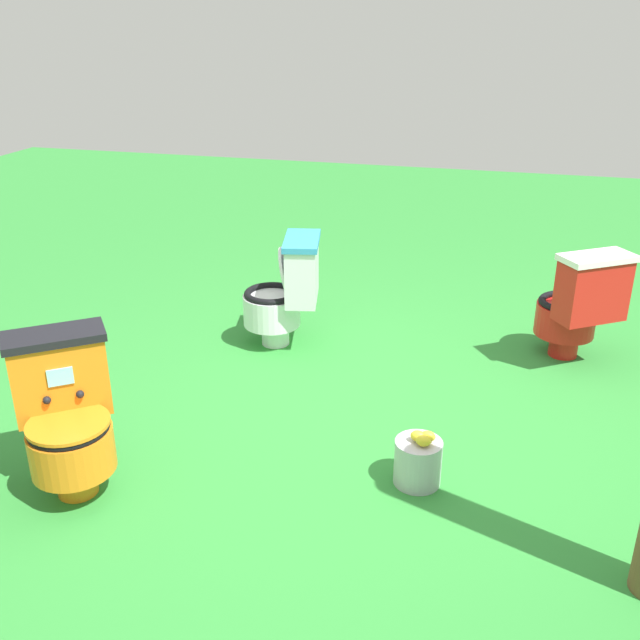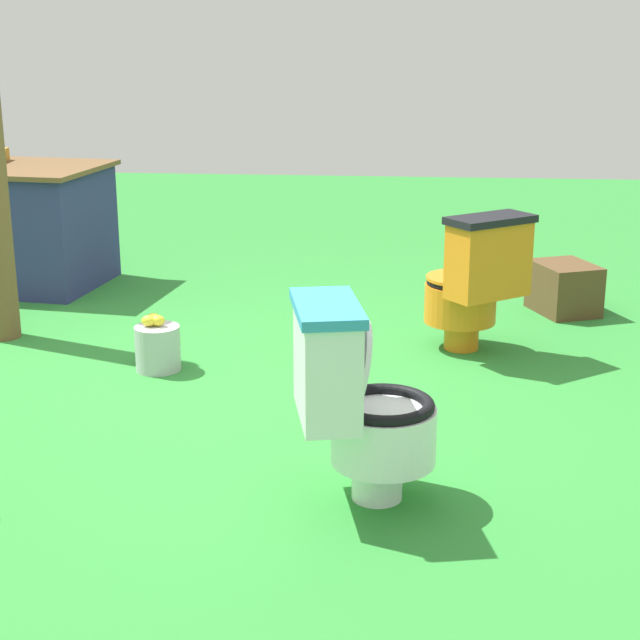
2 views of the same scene
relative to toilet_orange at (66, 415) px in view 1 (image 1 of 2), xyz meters
name	(u,v)px [view 1 (image 1 of 2)]	position (x,y,z in m)	size (l,w,h in m)	color
ground	(376,434)	(-1.26, -0.78, -0.37)	(14.00, 14.00, 0.00)	#2D8433
toilet_orange	(66,415)	(0.00, 0.00, 0.00)	(0.62, 0.64, 0.73)	orange
toilet_white	(286,291)	(-0.48, -1.71, 0.00)	(0.57, 0.50, 0.73)	white
toilet_red	(578,305)	(-2.28, -1.95, 0.00)	(0.61, 0.63, 0.73)	red
lemon_bucket	(418,461)	(-1.53, -0.42, -0.25)	(0.22, 0.22, 0.28)	#B7B7BF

